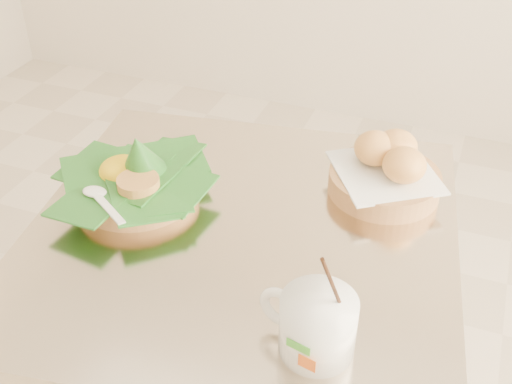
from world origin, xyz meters
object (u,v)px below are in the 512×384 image
(cafe_table, at_px, (243,322))
(bread_basket, at_px, (387,171))
(coffee_mug, at_px, (316,323))
(rice_basket, at_px, (135,178))

(cafe_table, bearing_deg, bread_basket, 44.86)
(bread_basket, distance_m, coffee_mug, 0.40)
(cafe_table, distance_m, rice_basket, 0.33)
(cafe_table, bearing_deg, rice_basket, 173.51)
(coffee_mug, bearing_deg, rice_basket, 150.60)
(bread_basket, xyz_separation_m, coffee_mug, (-0.01, -0.40, 0.01))
(bread_basket, bearing_deg, coffee_mug, -91.90)
(bread_basket, bearing_deg, cafe_table, -135.14)
(cafe_table, height_order, bread_basket, bread_basket)
(rice_basket, distance_m, coffee_mug, 0.45)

